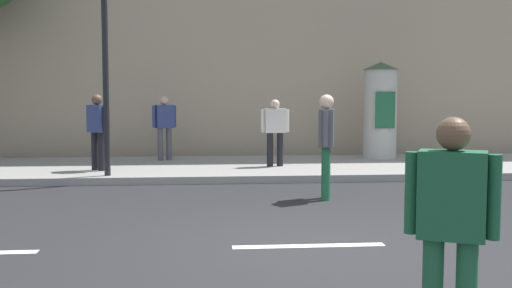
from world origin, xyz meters
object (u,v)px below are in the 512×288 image
Objects in this scene: pedestrian_tallest at (451,219)px; pedestrian_with_bag at (326,137)px; pedestrian_in_red_top at (97,126)px; poster_column at (380,109)px; pedestrian_near_pole at (164,123)px; traffic_light at (104,28)px; pedestrian_with_backpack at (275,127)px.

pedestrian_tallest is 0.93× the size of pedestrian_with_bag.
pedestrian_in_red_top reaches higher than pedestrian_tallest.
pedestrian_tallest is (-2.82, -11.29, -0.42)m from poster_column.
poster_column is 5.41m from pedestrian_near_pole.
poster_column is 5.60m from pedestrian_with_bag.
poster_column is at bearing 75.98° from pedestrian_tallest.
traffic_light is 2.88× the size of pedestrian_with_backpack.
pedestrian_tallest is at bearing -77.00° from pedestrian_near_pole.
pedestrian_near_pole is at bearing 150.15° from pedestrian_with_backpack.
poster_column is 1.62× the size of pedestrian_with_backpack.
pedestrian_with_bag is 3.52m from pedestrian_with_backpack.
pedestrian_near_pole is (0.96, 2.85, -1.99)m from traffic_light.
pedestrian_in_red_top is 2.29m from pedestrian_near_pole.
pedestrian_near_pole is at bearing 103.00° from pedestrian_tallest.
poster_column is 1.37× the size of pedestrian_with_bag.
pedestrian_with_bag is 1.13× the size of pedestrian_near_pole.
traffic_light reaches higher than pedestrian_in_red_top.
poster_column is at bearing 16.63° from pedestrian_in_red_top.
pedestrian_in_red_top is (-3.87, 9.30, 0.13)m from pedestrian_tallest.
pedestrian_near_pole reaches higher than pedestrian_tallest.
pedestrian_with_backpack is at bearing 90.22° from pedestrian_tallest.
poster_column is at bearing 1.05° from pedestrian_near_pole.
pedestrian_with_bag reaches higher than pedestrian_tallest.
poster_column reaches higher than pedestrian_tallest.
poster_column reaches higher than pedestrian_in_red_top.
traffic_light is 2.63× the size of pedestrian_tallest.
pedestrian_tallest is at bearing -93.83° from pedestrian_with_bag.
traffic_light reaches higher than pedestrian_tallest.
pedestrian_with_backpack is (-2.86, -1.56, -0.36)m from poster_column.
pedestrian_near_pole is (-5.40, -0.10, -0.32)m from poster_column.
pedestrian_in_red_top is 1.08× the size of pedestrian_with_backpack.
traffic_light reaches higher than pedestrian_with_bag.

